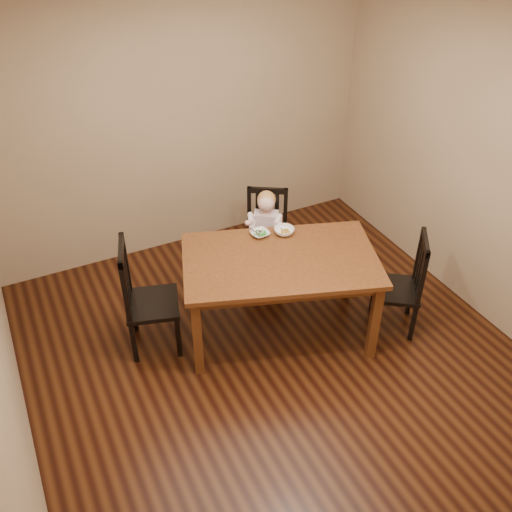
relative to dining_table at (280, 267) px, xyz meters
name	(u,v)px	position (x,y,z in m)	size (l,w,h in m)	color
room	(274,221)	(-0.19, -0.23, 0.64)	(4.01, 4.01, 2.71)	#43210E
dining_table	(280,267)	(0.00, 0.00, 0.00)	(1.84, 1.43, 0.81)	#43250F
chair_child	(266,238)	(0.27, 0.78, -0.26)	(0.55, 0.55, 0.95)	black
chair_left	(146,299)	(-1.08, 0.35, -0.21)	(0.54, 0.55, 1.05)	black
chair_right	(402,285)	(1.00, -0.41, -0.25)	(0.56, 0.56, 0.95)	black
toddler	(266,229)	(0.25, 0.74, -0.12)	(0.30, 0.38, 0.52)	white
bowl_peas	(260,234)	(0.00, 0.38, 0.11)	(0.16, 0.16, 0.04)	white
bowl_veg	(284,231)	(0.20, 0.31, 0.12)	(0.18, 0.18, 0.06)	white
fork	(256,233)	(-0.05, 0.37, 0.14)	(0.07, 0.11, 0.05)	silver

